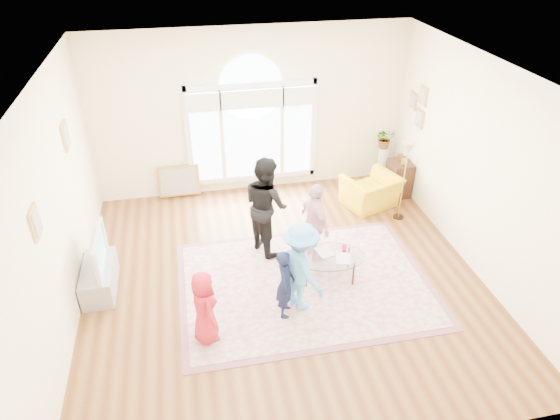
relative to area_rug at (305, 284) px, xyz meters
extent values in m
plane|color=#5A3115|center=(-0.29, 0.21, -0.01)|extent=(6.00, 6.00, 0.00)
plane|color=#FFEEC4|center=(-0.29, 3.21, 1.59)|extent=(6.00, 0.00, 6.00)
plane|color=#FFEEC4|center=(-0.29, -2.79, 1.59)|extent=(6.00, 0.00, 6.00)
plane|color=#FFEEC4|center=(-3.29, 0.21, 1.59)|extent=(0.00, 6.00, 6.00)
plane|color=#FFEEC4|center=(2.71, 0.21, 1.59)|extent=(0.00, 6.00, 6.00)
plane|color=white|center=(-0.29, 0.21, 3.19)|extent=(6.00, 6.00, 0.00)
cube|color=white|center=(-0.29, 3.17, 0.24)|extent=(2.50, 0.08, 0.10)
cube|color=white|center=(-0.29, 3.17, 2.14)|extent=(2.50, 0.08, 0.10)
cube|color=white|center=(-1.51, 3.17, 1.19)|extent=(0.10, 0.08, 2.00)
cube|color=white|center=(0.93, 3.17, 1.19)|extent=(0.10, 0.08, 2.00)
cube|color=#C6E2FF|center=(-1.18, 3.17, 1.19)|extent=(0.55, 0.02, 1.80)
cube|color=#C6E2FF|center=(0.61, 3.17, 1.19)|extent=(0.55, 0.02, 1.80)
cube|color=#C6E2FF|center=(-0.29, 3.17, 1.19)|extent=(1.10, 0.02, 1.80)
cylinder|color=#C6E2FF|center=(-0.29, 3.17, 2.09)|extent=(1.20, 0.02, 1.20)
cube|color=white|center=(-0.87, 3.16, 1.19)|extent=(0.07, 0.04, 1.80)
cube|color=white|center=(0.30, 3.16, 1.19)|extent=(0.07, 0.04, 1.80)
cube|color=white|center=(-1.18, 3.09, 1.91)|extent=(0.65, 0.12, 0.35)
cube|color=white|center=(-0.29, 3.09, 1.91)|extent=(1.20, 0.12, 0.35)
cube|color=white|center=(0.61, 3.09, 1.91)|extent=(0.65, 0.12, 0.35)
cube|color=tan|center=(-3.27, 1.51, 2.09)|extent=(0.03, 0.34, 0.40)
cube|color=#ADA38E|center=(-3.25, 1.51, 2.09)|extent=(0.01, 0.28, 0.34)
cube|color=tan|center=(-3.27, -0.69, 1.99)|extent=(0.03, 0.30, 0.36)
cube|color=#ADA38E|center=(-3.25, -0.69, 1.99)|extent=(0.01, 0.24, 0.30)
cube|color=tan|center=(2.69, 2.26, 2.04)|extent=(0.03, 0.28, 0.34)
cube|color=#ADA38E|center=(2.67, 2.26, 2.04)|extent=(0.01, 0.22, 0.28)
cube|color=tan|center=(2.69, 2.26, 1.61)|extent=(0.03, 0.28, 0.34)
cube|color=#ADA38E|center=(2.67, 2.26, 1.61)|extent=(0.01, 0.22, 0.28)
cube|color=tan|center=(2.69, 2.61, 1.83)|extent=(0.03, 0.26, 0.32)
cube|color=#ADA38E|center=(2.67, 2.61, 1.83)|extent=(0.01, 0.20, 0.26)
cube|color=beige|center=(0.00, 0.00, 0.00)|extent=(3.60, 2.60, 0.02)
cube|color=#86505A|center=(0.00, 0.00, 0.00)|extent=(3.80, 2.80, 0.01)
cube|color=#9C9EA4|center=(-3.04, 0.51, 0.20)|extent=(0.45, 1.00, 0.42)
imported|color=black|center=(-3.04, 0.51, 0.69)|extent=(0.13, 0.99, 0.57)
cube|color=#63D4C4|center=(-2.95, 0.51, 0.69)|extent=(0.02, 0.81, 0.46)
ellipsoid|color=silver|center=(0.38, 0.08, 0.40)|extent=(1.20, 0.86, 0.02)
cylinder|color=black|center=(0.76, 0.24, 0.19)|extent=(0.03, 0.03, 0.40)
cylinder|color=black|center=(0.06, 0.33, 0.19)|extent=(0.03, 0.03, 0.40)
cylinder|color=black|center=(0.71, -0.17, 0.19)|extent=(0.03, 0.03, 0.40)
cylinder|color=black|center=(0.00, -0.07, 0.19)|extent=(0.03, 0.03, 0.40)
imported|color=#B2A58C|center=(0.24, 0.15, 0.42)|extent=(0.27, 0.33, 0.03)
imported|color=#B2A58C|center=(0.47, -0.01, 0.42)|extent=(0.29, 0.34, 0.02)
cylinder|color=#DE1649|center=(0.65, 0.15, 0.47)|extent=(0.07, 0.07, 0.12)
imported|color=yellow|center=(1.79, 2.02, 0.30)|extent=(1.18, 1.11, 0.62)
cube|color=black|center=(2.49, 2.35, 0.34)|extent=(0.40, 0.50, 0.70)
cylinder|color=black|center=(2.17, 1.51, 0.00)|extent=(0.20, 0.20, 0.02)
cylinder|color=tan|center=(2.17, 1.51, 0.67)|extent=(0.02, 0.02, 1.35)
cone|color=#CCB284|center=(2.17, 1.51, 1.39)|extent=(0.27, 0.27, 0.22)
cylinder|color=white|center=(2.41, 3.04, 0.34)|extent=(0.20, 0.20, 0.70)
imported|color=#33722D|center=(2.41, 3.04, 0.90)|extent=(0.40, 0.36, 0.43)
cube|color=tan|center=(-1.78, 3.11, -0.01)|extent=(0.80, 0.14, 0.62)
imported|color=red|center=(-1.55, -0.82, 0.54)|extent=(0.46, 0.59, 1.07)
imported|color=#111837|center=(-0.43, -0.57, 0.54)|extent=(0.34, 0.44, 1.06)
imported|color=black|center=(-0.40, 1.05, 0.84)|extent=(0.89, 0.99, 1.66)
imported|color=#EBABB8|center=(0.30, 0.61, 0.68)|extent=(0.51, 0.84, 1.35)
imported|color=#53A3E5|center=(-0.18, -0.45, 0.70)|extent=(0.82, 1.02, 1.37)
camera|label=1|loc=(-1.55, -5.72, 4.98)|focal=32.00mm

